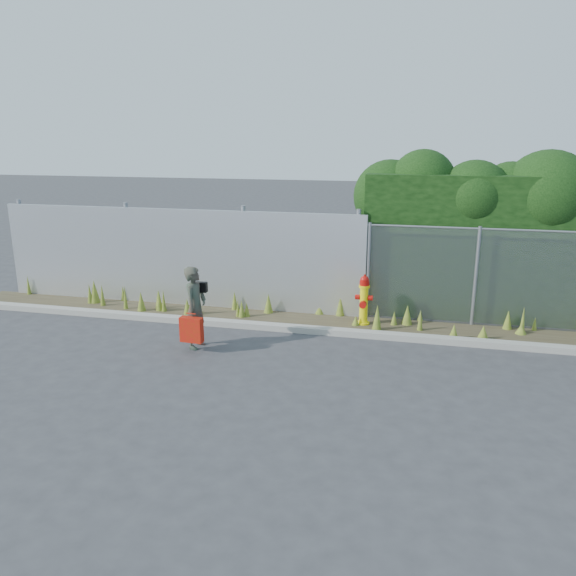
# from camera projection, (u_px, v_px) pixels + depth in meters

# --- Properties ---
(ground) EXTENTS (80.00, 80.00, 0.00)m
(ground) POSITION_uv_depth(u_px,v_px,m) (286.00, 368.00, 9.41)
(ground) COLOR #373639
(ground) RESTS_ON ground
(curb) EXTENTS (16.00, 0.22, 0.12)m
(curb) POSITION_uv_depth(u_px,v_px,m) (307.00, 330.00, 11.09)
(curb) COLOR #9A978B
(curb) RESTS_ON ground
(weed_strip) EXTENTS (16.00, 1.31, 0.54)m
(weed_strip) POSITION_uv_depth(u_px,v_px,m) (335.00, 316.00, 11.65)
(weed_strip) COLOR #423926
(weed_strip) RESTS_ON ground
(corrugated_fence) EXTENTS (8.50, 0.21, 2.30)m
(corrugated_fence) POSITION_uv_depth(u_px,v_px,m) (177.00, 258.00, 12.66)
(corrugated_fence) COLOR silver
(corrugated_fence) RESTS_ON ground
(chainlink_fence) EXTENTS (6.50, 0.07, 2.05)m
(chainlink_fence) POSITION_uv_depth(u_px,v_px,m) (532.00, 280.00, 11.02)
(chainlink_fence) COLOR gray
(chainlink_fence) RESTS_ON ground
(hedge) EXTENTS (7.65, 2.09, 3.81)m
(hedge) POSITION_uv_depth(u_px,v_px,m) (536.00, 223.00, 11.71)
(hedge) COLOR black
(hedge) RESTS_ON ground
(fire_hydrant) EXTENTS (0.36, 0.32, 1.07)m
(fire_hydrant) POSITION_uv_depth(u_px,v_px,m) (364.00, 301.00, 11.42)
(fire_hydrant) COLOR #FEEC0D
(fire_hydrant) RESTS_ON ground
(woman) EXTENTS (0.39, 0.57, 1.52)m
(woman) POSITION_uv_depth(u_px,v_px,m) (196.00, 307.00, 10.16)
(woman) COLOR #0F6045
(woman) RESTS_ON ground
(red_tote_bag) EXTENTS (0.41, 0.15, 0.54)m
(red_tote_bag) POSITION_uv_depth(u_px,v_px,m) (192.00, 330.00, 9.97)
(red_tote_bag) COLOR #9D2A09
(black_shoulder_bag) EXTENTS (0.25, 0.10, 0.19)m
(black_shoulder_bag) POSITION_uv_depth(u_px,v_px,m) (200.00, 287.00, 10.26)
(black_shoulder_bag) COLOR black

